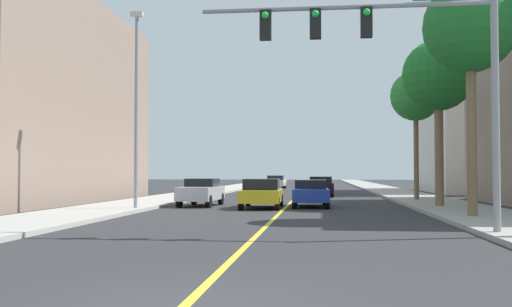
% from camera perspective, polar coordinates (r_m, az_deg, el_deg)
% --- Properties ---
extents(ground, '(192.00, 192.00, 0.00)m').
position_cam_1_polar(ground, '(49.21, 4.41, -3.93)').
color(ground, '#2D2D30').
extents(sidewalk_left, '(3.88, 168.00, 0.15)m').
position_cam_1_polar(sidewalk_left, '(50.13, -4.77, -3.81)').
color(sidewalk_left, '#B2ADA3').
rests_on(sidewalk_left, ground).
extents(sidewalk_right, '(3.88, 168.00, 0.15)m').
position_cam_1_polar(sidewalk_right, '(49.57, 13.69, -3.78)').
color(sidewalk_right, '#9E9B93').
rests_on(sidewalk_right, ground).
extents(lane_marking_center, '(0.16, 144.00, 0.01)m').
position_cam_1_polar(lane_marking_center, '(49.21, 4.41, -3.92)').
color(lane_marking_center, yellow).
rests_on(lane_marking_center, ground).
extents(building_right_far, '(10.36, 15.33, 13.61)m').
position_cam_1_polar(building_right_far, '(55.21, 21.91, 3.49)').
color(building_right_far, silver).
rests_on(building_right_far, ground).
extents(traffic_signal_mast, '(8.13, 0.36, 6.59)m').
position_cam_1_polar(traffic_signal_mast, '(16.50, 13.72, 9.70)').
color(traffic_signal_mast, gray).
rests_on(traffic_signal_mast, sidewalk_right).
extents(street_lamp, '(0.56, 0.28, 8.90)m').
position_cam_1_polar(street_lamp, '(26.69, -11.79, 5.23)').
color(street_lamp, gray).
rests_on(street_lamp, sidewalk_left).
extents(palm_near, '(3.46, 3.46, 8.76)m').
position_cam_1_polar(palm_near, '(23.19, 20.49, 11.58)').
color(palm_near, brown).
rests_on(palm_near, sidewalk_right).
extents(palm_mid, '(3.46, 3.46, 8.04)m').
position_cam_1_polar(palm_mid, '(29.44, 17.62, 7.25)').
color(palm_mid, brown).
rests_on(palm_mid, sidewalk_right).
extents(palm_far, '(3.02, 3.02, 7.71)m').
position_cam_1_polar(palm_far, '(35.89, 15.55, 5.44)').
color(palm_far, brown).
rests_on(palm_far, sidewalk_right).
extents(car_silver, '(1.85, 4.04, 1.43)m').
position_cam_1_polar(car_silver, '(30.11, -5.45, -3.79)').
color(car_silver, '#BCBCC1').
rests_on(car_silver, ground).
extents(car_black, '(1.82, 4.38, 1.45)m').
position_cam_1_polar(car_black, '(42.08, 6.44, -3.22)').
color(car_black, black).
rests_on(car_black, ground).
extents(car_blue, '(1.91, 4.60, 1.37)m').
position_cam_1_polar(car_blue, '(29.39, 5.43, -3.88)').
color(car_blue, '#1E389E').
rests_on(car_blue, ground).
extents(car_white, '(1.99, 4.08, 1.44)m').
position_cam_1_polar(car_white, '(62.18, 2.00, -2.82)').
color(car_white, white).
rests_on(car_white, ground).
extents(car_yellow, '(2.00, 4.39, 1.43)m').
position_cam_1_polar(car_yellow, '(28.11, 0.58, -3.95)').
color(car_yellow, gold).
rests_on(car_yellow, ground).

